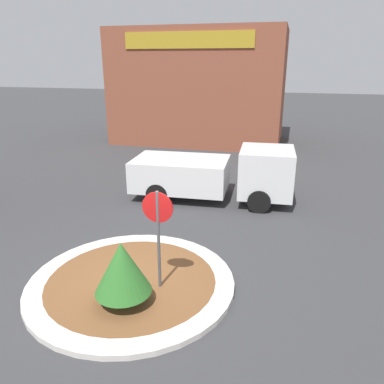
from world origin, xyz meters
TOP-DOWN VIEW (x-y plane):
  - ground_plane at (0.00, 0.00)m, footprint 120.00×120.00m
  - traffic_island at (0.00, 0.00)m, footprint 4.93×4.93m
  - stop_sign at (0.75, -0.07)m, footprint 0.71×0.07m
  - island_shrub at (0.21, -0.86)m, footprint 1.22×1.22m
  - utility_truck at (0.76, 6.36)m, footprint 6.16×2.66m
  - storefront_building at (-2.57, 17.38)m, footprint 10.62×6.07m

SIDE VIEW (x-z plane):
  - ground_plane at x=0.00m, z-range 0.00..0.00m
  - traffic_island at x=0.00m, z-range 0.00..0.13m
  - island_shrub at x=0.21m, z-range 0.28..1.71m
  - utility_truck at x=0.76m, z-range 0.01..2.07m
  - stop_sign at x=0.75m, z-range 0.48..2.96m
  - storefront_building at x=-2.57m, z-range 0.00..7.01m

